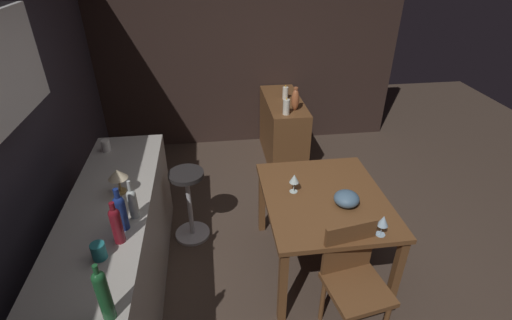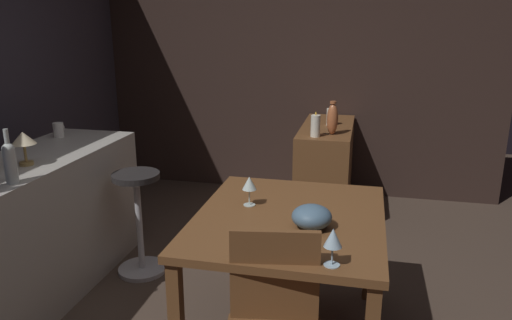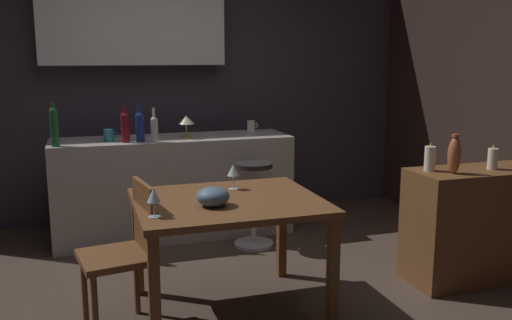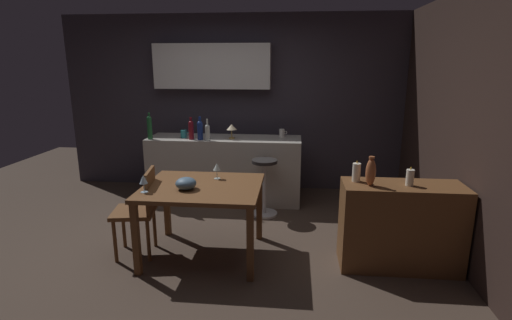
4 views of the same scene
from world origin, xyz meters
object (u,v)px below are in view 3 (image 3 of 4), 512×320
at_px(bar_stool, 254,202).
at_px(wine_bottle_green, 54,125).
at_px(wine_bottle_cobalt, 140,125).
at_px(fruit_bowl, 213,197).
at_px(wine_glass_right, 154,196).
at_px(cup_white, 251,126).
at_px(pillar_candle_tall, 430,159).
at_px(wine_glass_left, 233,171).
at_px(wine_bottle_clear, 154,128).
at_px(counter_lamp, 186,121).
at_px(wine_bottle_ruby, 125,126).
at_px(chair_near_window, 126,249).
at_px(sideboard_cabinet, 481,224).
at_px(cup_teal, 109,135).
at_px(dining_table, 228,213).
at_px(pillar_candle_short, 493,159).
at_px(vase_copper, 454,155).

distance_m(bar_stool, wine_bottle_green, 1.74).
bearing_deg(wine_bottle_cobalt, fruit_bowl, -81.23).
distance_m(wine_glass_right, cup_white, 2.39).
bearing_deg(pillar_candle_tall, wine_glass_left, 171.33).
bearing_deg(cup_white, wine_bottle_clear, -158.50).
bearing_deg(fruit_bowl, counter_lamp, 84.52).
distance_m(wine_bottle_ruby, wine_bottle_clear, 0.24).
bearing_deg(chair_near_window, wine_glass_right, -55.96).
xyz_separation_m(chair_near_window, wine_glass_right, (0.15, -0.22, 0.37)).
bearing_deg(cup_white, sideboard_cabinet, -57.24).
height_order(chair_near_window, cup_teal, cup_teal).
xyz_separation_m(chair_near_window, wine_bottle_green, (-0.42, 1.47, 0.58)).
bearing_deg(chair_near_window, dining_table, 3.57).
xyz_separation_m(bar_stool, cup_white, (0.19, 0.68, 0.56)).
bearing_deg(pillar_candle_short, pillar_candle_tall, 169.77).
relative_size(wine_bottle_ruby, cup_teal, 2.49).
relative_size(fruit_bowl, wine_bottle_green, 0.55).
distance_m(wine_glass_right, pillar_candle_tall, 1.97).
distance_m(wine_bottle_cobalt, wine_bottle_green, 0.68).
bearing_deg(fruit_bowl, vase_copper, 1.05).
bearing_deg(fruit_bowl, dining_table, 46.33).
height_order(cup_teal, pillar_candle_tall, pillar_candle_tall).
relative_size(wine_glass_right, cup_teal, 1.38).
height_order(chair_near_window, wine_bottle_green, wine_bottle_green).
xyz_separation_m(wine_bottle_clear, pillar_candle_short, (2.19, -1.48, -0.13)).
distance_m(wine_bottle_green, counter_lamp, 1.10).
bearing_deg(pillar_candle_tall, pillar_candle_short, -10.23).
height_order(wine_bottle_ruby, counter_lamp, wine_bottle_ruby).
relative_size(bar_stool, wine_glass_right, 4.42).
height_order(bar_stool, wine_glass_right, wine_glass_right).
relative_size(bar_stool, pillar_candle_tall, 3.65).
xyz_separation_m(sideboard_cabinet, pillar_candle_tall, (-0.43, 0.06, 0.50)).
relative_size(chair_near_window, counter_lamp, 4.44).
distance_m(wine_glass_left, pillar_candle_short, 1.86).
bearing_deg(wine_bottle_clear, wine_bottle_ruby, 166.16).
xyz_separation_m(fruit_bowl, counter_lamp, (0.16, 1.70, 0.25)).
distance_m(chair_near_window, wine_glass_left, 0.86).
height_order(sideboard_cabinet, wine_glass_right, wine_glass_right).
distance_m(wine_bottle_green, cup_teal, 0.46).
height_order(wine_bottle_ruby, pillar_candle_tall, wine_bottle_ruby).
height_order(counter_lamp, pillar_candle_tall, counter_lamp).
xyz_separation_m(wine_glass_left, counter_lamp, (-0.06, 1.33, 0.19)).
relative_size(wine_glass_left, wine_bottle_cobalt, 0.53).
bearing_deg(wine_bottle_green, wine_bottle_cobalt, 3.70).
relative_size(wine_bottle_green, cup_white, 3.29).
relative_size(chair_near_window, bar_stool, 1.21).
relative_size(wine_glass_right, cup_white, 1.51).
bearing_deg(wine_bottle_green, wine_bottle_ruby, 4.86).
relative_size(wine_glass_left, cup_teal, 1.39).
height_order(dining_table, wine_bottle_clear, wine_bottle_clear).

